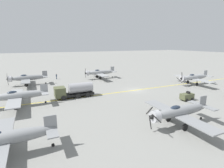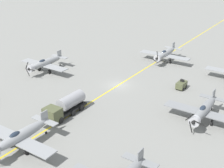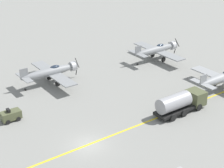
# 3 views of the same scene
# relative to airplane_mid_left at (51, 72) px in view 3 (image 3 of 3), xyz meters

# --- Properties ---
(ground_plane) EXTENTS (400.00, 400.00, 0.00)m
(ground_plane) POSITION_rel_airplane_mid_left_xyz_m (18.27, -4.65, -2.01)
(ground_plane) COLOR gray
(taxiway_stripe) EXTENTS (0.30, 160.00, 0.01)m
(taxiway_stripe) POSITION_rel_airplane_mid_left_xyz_m (18.27, -4.65, -2.01)
(taxiway_stripe) COLOR yellow
(taxiway_stripe) RESTS_ON ground
(airplane_mid_left) EXTENTS (12.00, 9.98, 3.65)m
(airplane_mid_left) POSITION_rel_airplane_mid_left_xyz_m (0.00, 0.00, 0.00)
(airplane_mid_left) COLOR gray
(airplane_mid_left) RESTS_ON ground
(airplane_far_left) EXTENTS (12.00, 9.98, 3.65)m
(airplane_far_left) POSITION_rel_airplane_mid_left_xyz_m (1.93, 20.86, 0.00)
(airplane_far_left) COLOR gray
(airplane_far_left) RESTS_ON ground
(airplane_far_center) EXTENTS (12.00, 9.98, 3.65)m
(airplane_far_center) POSITION_rel_airplane_mid_left_xyz_m (17.52, 20.37, -0.00)
(airplane_far_center) COLOR #919496
(airplane_far_center) RESTS_ON ground
(fuel_tanker) EXTENTS (2.67, 8.00, 2.98)m
(fuel_tanker) POSITION_rel_airplane_mid_left_xyz_m (18.92, 9.97, -0.50)
(fuel_tanker) COLOR black
(fuel_tanker) RESTS_ON ground
(tow_tractor) EXTENTS (1.57, 2.60, 1.79)m
(tow_tractor) POSITION_rel_airplane_mid_left_xyz_m (7.49, -9.84, -1.22)
(tow_tractor) COLOR #515638
(tow_tractor) RESTS_ON ground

